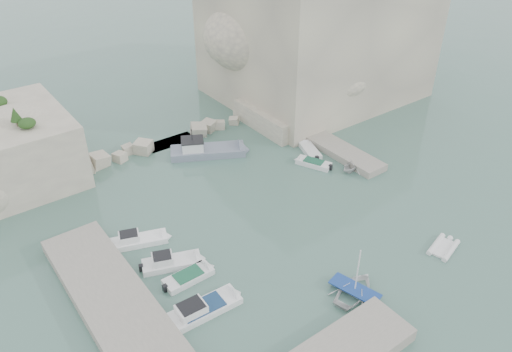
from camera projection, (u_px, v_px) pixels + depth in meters
ground at (295, 232)px, 45.96m from camera, size 400.00×400.00×0.00m
cliff_east at (317, 34)px, 68.39m from camera, size 26.00×22.00×17.00m
cliff_terrace at (282, 114)px, 63.94m from camera, size 8.00×10.00×2.50m
quay_west at (126, 320)px, 36.49m from camera, size 5.00×24.00×1.10m
ledge_east at (327, 143)px, 59.25m from camera, size 3.00×16.00×0.80m
breakwater at (170, 137)px, 59.95m from camera, size 28.00×3.00×1.40m
motorboat_c at (189, 279)px, 40.79m from camera, size 4.57×1.74×0.70m
motorboat_a at (139, 243)px, 44.61m from camera, size 5.77×3.38×1.40m
motorboat_b at (172, 265)px, 42.20m from camera, size 5.67×3.58×1.40m
motorboat_d at (203, 312)px, 37.87m from camera, size 6.73×2.24×1.40m
rowboat at (354, 293)px, 39.49m from camera, size 5.12×4.21×0.92m
inflatable_dinghy at (443, 249)px, 43.94m from camera, size 3.85×2.56×0.44m
tender_east_a at (351, 171)px, 54.82m from camera, size 3.14×2.80×1.51m
tender_east_b at (313, 165)px, 55.77m from camera, size 3.11×4.48×0.70m
tender_east_c at (310, 152)px, 58.24m from camera, size 2.88×4.74×0.70m
tender_east_d at (288, 136)px, 61.68m from camera, size 5.06×3.41×1.83m
work_boat at (208, 154)px, 57.83m from camera, size 9.54×6.80×2.20m
rowboat_mast at (358, 269)px, 38.10m from camera, size 0.10×0.10×4.20m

